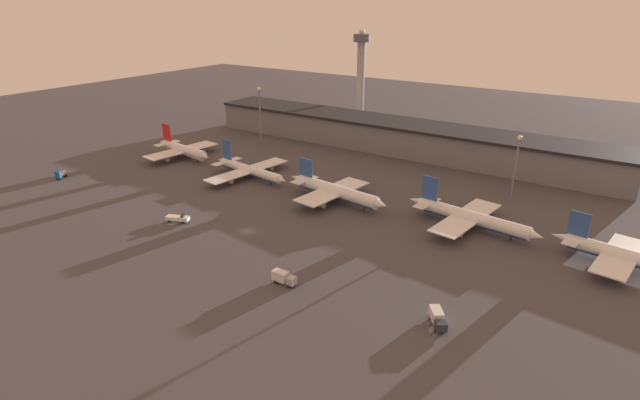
{
  "coord_description": "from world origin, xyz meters",
  "views": [
    {
      "loc": [
        94.95,
        -102.05,
        66.28
      ],
      "look_at": [
        12.67,
        21.21,
        6.0
      ],
      "focal_mm": 28.0,
      "sensor_mm": 36.0,
      "label": 1
    }
  ],
  "objects_px": {
    "airplane_1": "(249,170)",
    "airplane_3": "(470,218)",
    "service_vehicle_1": "(178,218)",
    "service_vehicle_3": "(61,174)",
    "airplane_0": "(183,150)",
    "control_tower": "(361,70)",
    "airplane_4": "(624,256)",
    "airplane_2": "(335,191)",
    "service_vehicle_0": "(438,318)",
    "service_vehicle_2": "(283,277)"
  },
  "relations": [
    {
      "from": "control_tower",
      "to": "service_vehicle_0",
      "type": "bearing_deg",
      "value": -55.36
    },
    {
      "from": "airplane_0",
      "to": "airplane_1",
      "type": "xyz_separation_m",
      "value": [
        41.82,
        -3.47,
        -0.57
      ]
    },
    {
      "from": "airplane_1",
      "to": "airplane_4",
      "type": "bearing_deg",
      "value": 7.67
    },
    {
      "from": "airplane_1",
      "to": "airplane_3",
      "type": "relative_size",
      "value": 0.91
    },
    {
      "from": "airplane_3",
      "to": "service_vehicle_3",
      "type": "xyz_separation_m",
      "value": [
        -148.99,
        -44.25,
        -1.88
      ]
    },
    {
      "from": "service_vehicle_1",
      "to": "service_vehicle_0",
      "type": "bearing_deg",
      "value": -25.65
    },
    {
      "from": "airplane_3",
      "to": "airplane_4",
      "type": "distance_m",
      "value": 41.53
    },
    {
      "from": "airplane_3",
      "to": "service_vehicle_3",
      "type": "height_order",
      "value": "airplane_3"
    },
    {
      "from": "airplane_3",
      "to": "airplane_4",
      "type": "xyz_separation_m",
      "value": [
        41.49,
        -1.63,
        -0.14
      ]
    },
    {
      "from": "airplane_4",
      "to": "service_vehicle_0",
      "type": "distance_m",
      "value": 59.64
    },
    {
      "from": "airplane_3",
      "to": "service_vehicle_1",
      "type": "relative_size",
      "value": 5.66
    },
    {
      "from": "airplane_1",
      "to": "control_tower",
      "type": "bearing_deg",
      "value": 103.17
    },
    {
      "from": "airplane_2",
      "to": "airplane_4",
      "type": "bearing_deg",
      "value": 9.49
    },
    {
      "from": "service_vehicle_2",
      "to": "airplane_4",
      "type": "bearing_deg",
      "value": 37.29
    },
    {
      "from": "service_vehicle_3",
      "to": "control_tower",
      "type": "xyz_separation_m",
      "value": [
        50.52,
        149.06,
        27.53
      ]
    },
    {
      "from": "service_vehicle_3",
      "to": "service_vehicle_0",
      "type": "bearing_deg",
      "value": 59.97
    },
    {
      "from": "service_vehicle_1",
      "to": "service_vehicle_3",
      "type": "relative_size",
      "value": 1.45
    },
    {
      "from": "airplane_3",
      "to": "airplane_4",
      "type": "relative_size",
      "value": 1.16
    },
    {
      "from": "service_vehicle_0",
      "to": "service_vehicle_2",
      "type": "relative_size",
      "value": 1.1
    },
    {
      "from": "airplane_2",
      "to": "service_vehicle_1",
      "type": "height_order",
      "value": "airplane_2"
    },
    {
      "from": "airplane_4",
      "to": "airplane_0",
      "type": "bearing_deg",
      "value": -173.56
    },
    {
      "from": "airplane_4",
      "to": "service_vehicle_3",
      "type": "distance_m",
      "value": 195.2
    },
    {
      "from": "airplane_3",
      "to": "airplane_2",
      "type": "bearing_deg",
      "value": -166.63
    },
    {
      "from": "airplane_3",
      "to": "service_vehicle_3",
      "type": "relative_size",
      "value": 8.19
    },
    {
      "from": "airplane_1",
      "to": "service_vehicle_0",
      "type": "height_order",
      "value": "airplane_1"
    },
    {
      "from": "airplane_1",
      "to": "airplane_3",
      "type": "height_order",
      "value": "airplane_3"
    },
    {
      "from": "airplane_4",
      "to": "airplane_2",
      "type": "bearing_deg",
      "value": -170.51
    },
    {
      "from": "airplane_1",
      "to": "control_tower",
      "type": "xyz_separation_m",
      "value": [
        -10.79,
        107.01,
        26.1
      ]
    },
    {
      "from": "service_vehicle_1",
      "to": "service_vehicle_3",
      "type": "xyz_separation_m",
      "value": [
        -70.44,
        2.69,
        0.38
      ]
    },
    {
      "from": "service_vehicle_0",
      "to": "airplane_1",
      "type": "bearing_deg",
      "value": -153.53
    },
    {
      "from": "airplane_0",
      "to": "airplane_1",
      "type": "relative_size",
      "value": 0.92
    },
    {
      "from": "airplane_0",
      "to": "service_vehicle_1",
      "type": "xyz_separation_m",
      "value": [
        50.95,
        -48.22,
        -2.38
      ]
    },
    {
      "from": "service_vehicle_0",
      "to": "service_vehicle_1",
      "type": "height_order",
      "value": "service_vehicle_0"
    },
    {
      "from": "service_vehicle_1",
      "to": "service_vehicle_2",
      "type": "bearing_deg",
      "value": -34.15
    },
    {
      "from": "airplane_2",
      "to": "service_vehicle_3",
      "type": "xyz_separation_m",
      "value": [
        -103.03,
        -39.46,
        -2.19
      ]
    },
    {
      "from": "airplane_0",
      "to": "control_tower",
      "type": "distance_m",
      "value": 111.06
    },
    {
      "from": "airplane_3",
      "to": "service_vehicle_2",
      "type": "bearing_deg",
      "value": -108.55
    },
    {
      "from": "airplane_0",
      "to": "control_tower",
      "type": "bearing_deg",
      "value": 80.73
    },
    {
      "from": "airplane_1",
      "to": "service_vehicle_1",
      "type": "xyz_separation_m",
      "value": [
        9.13,
        -44.74,
        -1.81
      ]
    },
    {
      "from": "service_vehicle_3",
      "to": "airplane_1",
      "type": "bearing_deg",
      "value": 97.3
    },
    {
      "from": "airplane_3",
      "to": "control_tower",
      "type": "xyz_separation_m",
      "value": [
        -98.46,
        104.81,
        25.65
      ]
    },
    {
      "from": "service_vehicle_0",
      "to": "service_vehicle_3",
      "type": "relative_size",
      "value": 1.32
    },
    {
      "from": "airplane_0",
      "to": "airplane_4",
      "type": "relative_size",
      "value": 0.98
    },
    {
      "from": "airplane_3",
      "to": "service_vehicle_3",
      "type": "bearing_deg",
      "value": -156.04
    },
    {
      "from": "airplane_2",
      "to": "airplane_3",
      "type": "distance_m",
      "value": 46.2
    },
    {
      "from": "service_vehicle_0",
      "to": "airplane_2",
      "type": "bearing_deg",
      "value": -166.69
    },
    {
      "from": "service_vehicle_1",
      "to": "airplane_1",
      "type": "bearing_deg",
      "value": 79.33
    },
    {
      "from": "service_vehicle_2",
      "to": "airplane_2",
      "type": "bearing_deg",
      "value": 107.16
    },
    {
      "from": "service_vehicle_0",
      "to": "service_vehicle_3",
      "type": "xyz_separation_m",
      "value": [
        -159.06,
        8.04,
        -0.08
      ]
    },
    {
      "from": "airplane_1",
      "to": "airplane_2",
      "type": "bearing_deg",
      "value": 3.86
    }
  ]
}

